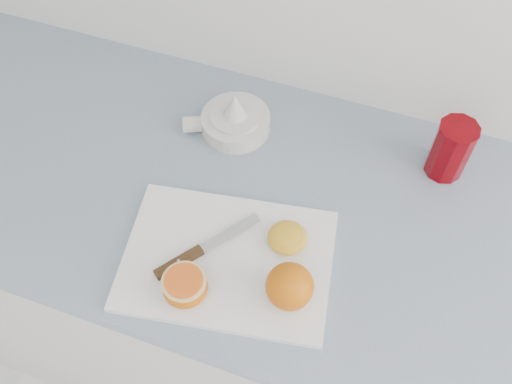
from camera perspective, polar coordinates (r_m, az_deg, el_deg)
counter at (r=1.46m, az=2.98°, el=-11.21°), size 2.27×0.64×0.89m
cutting_board at (r=1.00m, az=-2.86°, el=-6.79°), size 0.40×0.31×0.01m
whole_orange at (r=0.93m, az=3.38°, el=-9.40°), size 0.08×0.08×0.08m
half_orange at (r=0.95m, az=-7.11°, el=-9.35°), size 0.08×0.08×0.05m
squeezed_shell at (r=1.00m, az=3.14°, el=-4.56°), size 0.07×0.07×0.03m
paring_knife at (r=0.99m, az=-6.79°, el=-6.47°), size 0.14×0.18×0.01m
citrus_juicer at (r=1.16m, az=-2.13°, el=7.25°), size 0.18×0.14×0.09m
red_tumbler at (r=1.13m, az=18.83°, el=3.88°), size 0.08×0.08×0.12m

